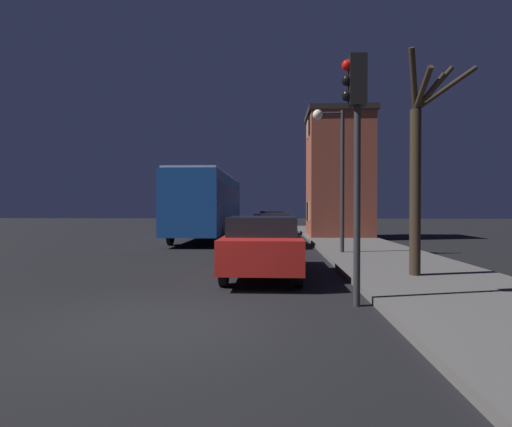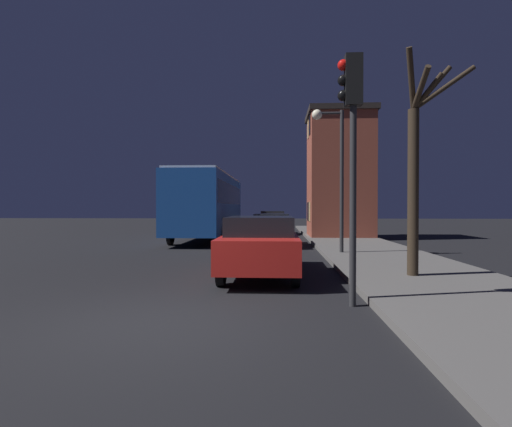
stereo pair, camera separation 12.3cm
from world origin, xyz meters
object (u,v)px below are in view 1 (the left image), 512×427
(bus, at_px, (208,201))
(car_near_lane, at_px, (263,244))
(bare_tree, at_px, (418,166))
(car_far_lane, at_px, (272,222))
(car_mid_lane, at_px, (272,229))
(streetlamp, at_px, (334,157))
(traffic_light, at_px, (356,127))

(bus, height_order, car_near_lane, bus)
(bare_tree, relative_size, car_far_lane, 1.35)
(car_mid_lane, distance_m, car_far_lane, 8.24)
(streetlamp, relative_size, traffic_light, 1.16)
(traffic_light, height_order, car_near_lane, traffic_light)
(bare_tree, distance_m, bus, 14.38)
(bus, bearing_deg, car_near_lane, -73.80)
(car_mid_lane, bearing_deg, bare_tree, -68.00)
(traffic_light, distance_m, car_far_lane, 19.75)
(car_far_lane, bearing_deg, traffic_light, -85.24)
(bus, distance_m, car_far_lane, 5.94)
(car_near_lane, height_order, car_far_lane, car_far_lane)
(bare_tree, height_order, car_far_lane, bare_tree)
(car_mid_lane, bearing_deg, car_near_lane, -91.13)
(bus, relative_size, car_near_lane, 2.32)
(traffic_light, xyz_separation_m, car_near_lane, (-1.74, 3.19, -2.38))
(bare_tree, bearing_deg, car_mid_lane, 112.00)
(car_near_lane, relative_size, car_mid_lane, 1.25)
(car_near_lane, bearing_deg, traffic_light, -61.31)
(car_near_lane, bearing_deg, car_mid_lane, 88.87)
(bus, bearing_deg, car_mid_lane, -45.63)
(bus, bearing_deg, bare_tree, -60.21)
(bus, xyz_separation_m, car_near_lane, (3.42, -11.76, -1.31))
(car_near_lane, bearing_deg, streetlamp, 60.12)
(traffic_light, distance_m, bus, 15.85)
(streetlamp, bearing_deg, bus, 128.13)
(car_near_lane, bearing_deg, bare_tree, -10.85)
(bare_tree, bearing_deg, streetlamp, 104.23)
(bare_tree, xyz_separation_m, car_mid_lane, (-3.56, 8.82, -1.98))
(traffic_light, height_order, car_mid_lane, traffic_light)
(traffic_light, xyz_separation_m, car_mid_lane, (-1.58, 11.29, -2.43))
(streetlamp, bearing_deg, traffic_light, -95.46)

